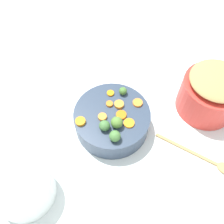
# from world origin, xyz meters

# --- Properties ---
(tabletop) EXTENTS (2.40, 2.40, 0.02)m
(tabletop) POSITION_xyz_m (0.00, 0.00, 0.01)
(tabletop) COLOR white
(tabletop) RESTS_ON ground
(serving_bowl_carrots) EXTENTS (0.27, 0.27, 0.09)m
(serving_bowl_carrots) POSITION_xyz_m (0.03, -0.06, 0.06)
(serving_bowl_carrots) COLOR #2F3D52
(serving_bowl_carrots) RESTS_ON tabletop
(metal_pot) EXTENTS (0.22, 0.22, 0.14)m
(metal_pot) POSITION_xyz_m (0.18, -0.40, 0.09)
(metal_pot) COLOR red
(metal_pot) RESTS_ON tabletop
(stuffing_mound) EXTENTS (0.19, 0.19, 0.04)m
(stuffing_mound) POSITION_xyz_m (0.18, -0.40, 0.18)
(stuffing_mound) COLOR tan
(stuffing_mound) RESTS_ON metal_pot
(carrot_slice_0) EXTENTS (0.05, 0.05, 0.01)m
(carrot_slice_0) POSITION_xyz_m (0.00, -0.12, 0.11)
(carrot_slice_0) COLOR orange
(carrot_slice_0) RESTS_ON serving_bowl_carrots
(carrot_slice_1) EXTENTS (0.03, 0.03, 0.01)m
(carrot_slice_1) POSITION_xyz_m (0.06, -0.04, 0.11)
(carrot_slice_1) COLOR orange
(carrot_slice_1) RESTS_ON serving_bowl_carrots
(carrot_slice_2) EXTENTS (0.04, 0.04, 0.01)m
(carrot_slice_2) POSITION_xyz_m (0.01, -0.03, 0.11)
(carrot_slice_2) COLOR orange
(carrot_slice_2) RESTS_ON serving_bowl_carrots
(carrot_slice_3) EXTENTS (0.04, 0.04, 0.01)m
(carrot_slice_3) POSITION_xyz_m (0.07, -0.08, 0.11)
(carrot_slice_3) COLOR orange
(carrot_slice_3) RESTS_ON serving_bowl_carrots
(carrot_slice_4) EXTENTS (0.04, 0.04, 0.01)m
(carrot_slice_4) POSITION_xyz_m (0.03, -0.09, 0.11)
(carrot_slice_4) COLOR orange
(carrot_slice_4) RESTS_ON serving_bowl_carrots
(carrot_slice_5) EXTENTS (0.03, 0.03, 0.01)m
(carrot_slice_5) POSITION_xyz_m (0.11, -0.04, 0.11)
(carrot_slice_5) COLOR orange
(carrot_slice_5) RESTS_ON serving_bowl_carrots
(carrot_slice_6) EXTENTS (0.05, 0.05, 0.01)m
(carrot_slice_6) POSITION_xyz_m (0.09, -0.14, 0.11)
(carrot_slice_6) COLOR orange
(carrot_slice_6) RESTS_ON serving_bowl_carrots
(carrot_slice_7) EXTENTS (0.04, 0.04, 0.01)m
(carrot_slice_7) POSITION_xyz_m (-0.02, 0.04, 0.11)
(carrot_slice_7) COLOR orange
(carrot_slice_7) RESTS_ON serving_bowl_carrots
(brussels_sprout_0) EXTENTS (0.04, 0.04, 0.04)m
(brussels_sprout_0) POSITION_xyz_m (-0.01, -0.08, 0.13)
(brussels_sprout_0) COLOR #558034
(brussels_sprout_0) RESTS_ON serving_bowl_carrots
(brussels_sprout_1) EXTENTS (0.03, 0.03, 0.03)m
(brussels_sprout_1) POSITION_xyz_m (0.12, -0.08, 0.12)
(brussels_sprout_1) COLOR #477633
(brussels_sprout_1) RESTS_ON serving_bowl_carrots
(brussels_sprout_2) EXTENTS (0.04, 0.04, 0.04)m
(brussels_sprout_2) POSITION_xyz_m (-0.06, -0.08, 0.13)
(brussels_sprout_2) COLOR #48783A
(brussels_sprout_2) RESTS_ON serving_bowl_carrots
(brussels_sprout_3) EXTENTS (0.04, 0.04, 0.04)m
(brussels_sprout_3) POSITION_xyz_m (-0.03, -0.04, 0.13)
(brussels_sprout_3) COLOR #44743B
(brussels_sprout_3) RESTS_ON serving_bowl_carrots
(wooden_spoon) EXTENTS (0.13, 0.28, 0.01)m
(wooden_spoon) POSITION_xyz_m (-0.05, -0.42, 0.03)
(wooden_spoon) COLOR tan
(wooden_spoon) RESTS_ON tabletop
(casserole_dish) EXTENTS (0.18, 0.18, 0.11)m
(casserole_dish) POSITION_xyz_m (-0.26, 0.17, 0.07)
(casserole_dish) COLOR white
(casserole_dish) RESTS_ON tabletop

